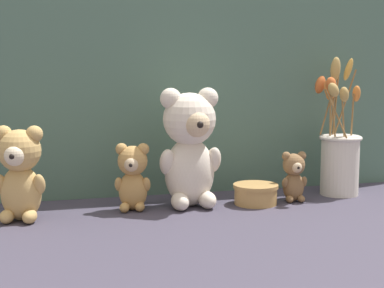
{
  "coord_description": "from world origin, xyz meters",
  "views": [
    {
      "loc": [
        -0.34,
        -1.29,
        0.33
      ],
      "look_at": [
        0.0,
        0.02,
        0.15
      ],
      "focal_mm": 55.0,
      "sensor_mm": 36.0,
      "label": 1
    }
  ],
  "objects_px": {
    "teddy_bear_large": "(190,145)",
    "teddy_bear_small": "(133,175)",
    "flower_vase": "(339,153)",
    "decorative_tin_tall": "(256,194)",
    "teddy_bear_medium": "(20,171)",
    "teddy_bear_tiny": "(294,175)"
  },
  "relations": [
    {
      "from": "teddy_bear_medium",
      "to": "flower_vase",
      "type": "xyz_separation_m",
      "value": [
        0.78,
        0.06,
        0.0
      ]
    },
    {
      "from": "teddy_bear_small",
      "to": "teddy_bear_tiny",
      "type": "xyz_separation_m",
      "value": [
        0.39,
        -0.01,
        -0.02
      ]
    },
    {
      "from": "teddy_bear_large",
      "to": "teddy_bear_small",
      "type": "relative_size",
      "value": 1.8
    },
    {
      "from": "teddy_bear_medium",
      "to": "teddy_bear_tiny",
      "type": "relative_size",
      "value": 1.66
    },
    {
      "from": "decorative_tin_tall",
      "to": "teddy_bear_large",
      "type": "bearing_deg",
      "value": 172.77
    },
    {
      "from": "teddy_bear_large",
      "to": "flower_vase",
      "type": "bearing_deg",
      "value": 4.08
    },
    {
      "from": "teddy_bear_tiny",
      "to": "flower_vase",
      "type": "height_order",
      "value": "flower_vase"
    },
    {
      "from": "teddy_bear_medium",
      "to": "teddy_bear_tiny",
      "type": "xyz_separation_m",
      "value": [
        0.64,
        0.02,
        -0.04
      ]
    },
    {
      "from": "teddy_bear_large",
      "to": "flower_vase",
      "type": "distance_m",
      "value": 0.4
    },
    {
      "from": "teddy_bear_tiny",
      "to": "flower_vase",
      "type": "bearing_deg",
      "value": 16.59
    },
    {
      "from": "teddy_bear_medium",
      "to": "teddy_bear_small",
      "type": "relative_size",
      "value": 1.32
    },
    {
      "from": "teddy_bear_large",
      "to": "teddy_bear_tiny",
      "type": "relative_size",
      "value": 2.27
    },
    {
      "from": "teddy_bear_medium",
      "to": "decorative_tin_tall",
      "type": "bearing_deg",
      "value": 1.41
    },
    {
      "from": "teddy_bear_medium",
      "to": "teddy_bear_small",
      "type": "bearing_deg",
      "value": 7.19
    },
    {
      "from": "teddy_bear_small",
      "to": "flower_vase",
      "type": "xyz_separation_m",
      "value": [
        0.54,
        0.03,
        0.03
      ]
    },
    {
      "from": "teddy_bear_large",
      "to": "flower_vase",
      "type": "relative_size",
      "value": 0.79
    },
    {
      "from": "teddy_bear_large",
      "to": "teddy_bear_medium",
      "type": "bearing_deg",
      "value": -175.01
    },
    {
      "from": "teddy_bear_small",
      "to": "decorative_tin_tall",
      "type": "distance_m",
      "value": 0.3
    },
    {
      "from": "flower_vase",
      "to": "decorative_tin_tall",
      "type": "bearing_deg",
      "value": -168.75
    },
    {
      "from": "teddy_bear_large",
      "to": "teddy_bear_small",
      "type": "distance_m",
      "value": 0.15
    },
    {
      "from": "teddy_bear_small",
      "to": "teddy_bear_large",
      "type": "bearing_deg",
      "value": 0.96
    },
    {
      "from": "flower_vase",
      "to": "teddy_bear_large",
      "type": "bearing_deg",
      "value": -175.92
    }
  ]
}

